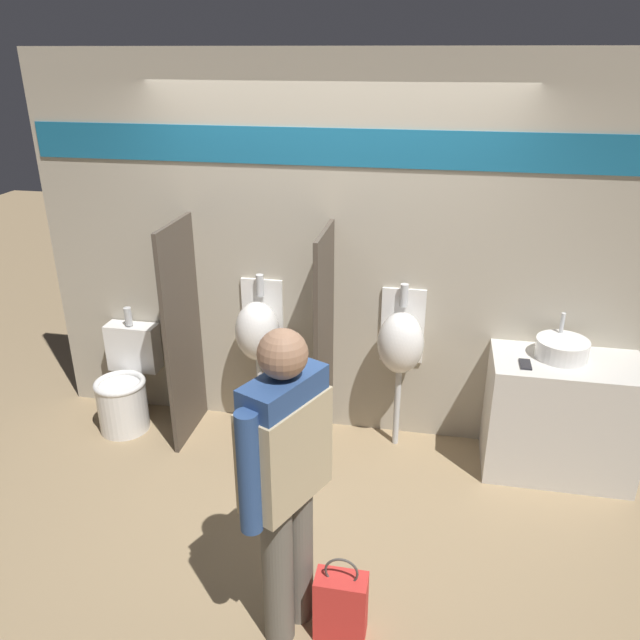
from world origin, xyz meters
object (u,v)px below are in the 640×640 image
object	(u,v)px
shopping_bag	(341,605)
urinal_far	(401,343)
sink_basin	(562,348)
person_in_vest	(286,470)
urinal_near_counter	(258,331)
cell_phone	(525,364)
toilet	(126,387)

from	to	relation	value
shopping_bag	urinal_far	bearing A→B (deg)	85.54
sink_basin	person_in_vest	xyz separation A→B (m)	(-1.44, -1.65, 0.05)
urinal_far	urinal_near_counter	bearing A→B (deg)	180.00
urinal_far	shopping_bag	size ratio (longest dim) A/B	2.51
shopping_bag	cell_phone	bearing A→B (deg)	57.85
urinal_near_counter	urinal_far	size ratio (longest dim) A/B	1.00
sink_basin	urinal_far	world-z (taller)	urinal_far
toilet	person_in_vest	distance (m)	2.37
sink_basin	urinal_near_counter	size ratio (longest dim) A/B	0.28
sink_basin	cell_phone	distance (m)	0.29
cell_phone	urinal_far	size ratio (longest dim) A/B	0.12
sink_basin	urinal_near_counter	world-z (taller)	urinal_near_counter
sink_basin	shopping_bag	distance (m)	2.15
cell_phone	urinal_far	bearing A→B (deg)	164.61
urinal_far	person_in_vest	world-z (taller)	person_in_vest
urinal_near_counter	toilet	xyz separation A→B (m)	(-1.03, -0.14, -0.50)
urinal_far	person_in_vest	xyz separation A→B (m)	(-0.40, -1.71, 0.14)
sink_basin	toilet	xyz separation A→B (m)	(-3.10, -0.07, -0.58)
shopping_bag	urinal_near_counter	bearing A→B (deg)	117.48
sink_basin	cell_phone	bearing A→B (deg)	-146.32
sink_basin	toilet	bearing A→B (deg)	-178.62
urinal_near_counter	person_in_vest	bearing A→B (deg)	-69.75
urinal_near_counter	toilet	distance (m)	1.15
toilet	person_in_vest	bearing A→B (deg)	-43.50
urinal_near_counter	toilet	world-z (taller)	urinal_near_counter
person_in_vest	sink_basin	bearing A→B (deg)	-16.35
urinal_near_counter	urinal_far	distance (m)	1.03
sink_basin	shopping_bag	world-z (taller)	sink_basin
urinal_far	person_in_vest	distance (m)	1.76
urinal_near_counter	person_in_vest	size ratio (longest dim) A/B	0.74
cell_phone	urinal_near_counter	xyz separation A→B (m)	(-1.83, 0.22, -0.02)
cell_phone	sink_basin	bearing A→B (deg)	33.68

